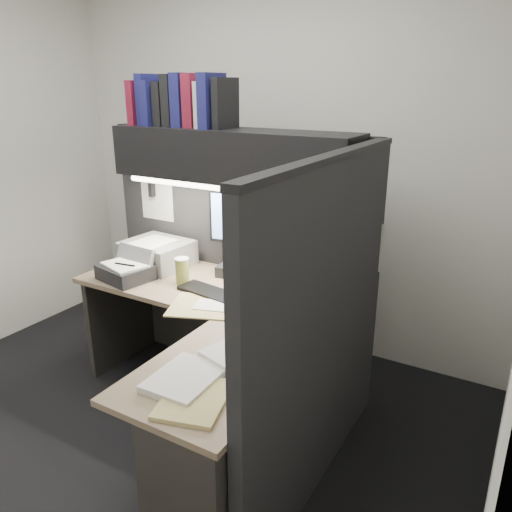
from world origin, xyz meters
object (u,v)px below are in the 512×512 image
at_px(monitor, 247,244).
at_px(keyboard, 212,293).
at_px(coffee_cup, 182,271).
at_px(overhead_shelf, 231,155).
at_px(notebook_stack, 126,272).
at_px(printer, 157,253).
at_px(desk, 203,388).
at_px(telephone, 307,295).

xyz_separation_m(monitor, keyboard, (-0.03, -0.36, -0.21)).
height_order(keyboard, coffee_cup, coffee_cup).
bearing_deg(overhead_shelf, notebook_stack, -146.86).
relative_size(overhead_shelf, printer, 3.69).
distance_m(coffee_cup, printer, 0.39).
distance_m(keyboard, printer, 0.65).
bearing_deg(notebook_stack, printer, 89.61).
bearing_deg(monitor, coffee_cup, -141.11).
height_order(desk, telephone, telephone).
relative_size(desk, telephone, 6.94).
xyz_separation_m(monitor, coffee_cup, (-0.28, -0.31, -0.14)).
height_order(printer, notebook_stack, printer).
bearing_deg(keyboard, notebook_stack, -165.03).
bearing_deg(notebook_stack, overhead_shelf, 33.14).
bearing_deg(notebook_stack, telephone, 12.63).
distance_m(coffee_cup, notebook_stack, 0.37).
xyz_separation_m(desk, keyboard, (-0.26, 0.46, 0.30)).
bearing_deg(notebook_stack, keyboard, 6.92).
relative_size(overhead_shelf, keyboard, 3.57).
xyz_separation_m(overhead_shelf, telephone, (0.57, -0.12, -0.72)).
relative_size(telephone, printer, 0.58).
height_order(overhead_shelf, keyboard, overhead_shelf).
height_order(coffee_cup, notebook_stack, coffee_cup).
xyz_separation_m(telephone, coffee_cup, (-0.78, -0.12, 0.03)).
distance_m(overhead_shelf, keyboard, 0.82).
height_order(overhead_shelf, telephone, overhead_shelf).
xyz_separation_m(monitor, printer, (-0.63, -0.14, -0.13)).
xyz_separation_m(overhead_shelf, notebook_stack, (-0.57, -0.37, -0.72)).
xyz_separation_m(desk, monitor, (-0.23, 0.82, 0.50)).
distance_m(monitor, printer, 0.66).
bearing_deg(telephone, desk, -97.85).
height_order(desk, printer, printer).
bearing_deg(coffee_cup, notebook_stack, -159.66).
height_order(overhead_shelf, coffee_cup, overhead_shelf).
xyz_separation_m(keyboard, notebook_stack, (-0.61, -0.07, 0.04)).
bearing_deg(keyboard, monitor, 93.58).
bearing_deg(printer, overhead_shelf, 10.87).
bearing_deg(telephone, coffee_cup, -156.08).
bearing_deg(notebook_stack, monitor, 34.48).
distance_m(keyboard, telephone, 0.56).
relative_size(printer, notebook_stack, 1.37).
relative_size(keyboard, coffee_cup, 2.83).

